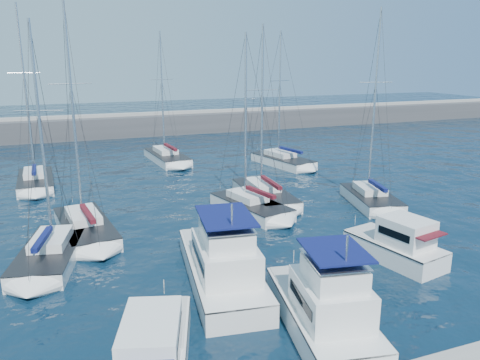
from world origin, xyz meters
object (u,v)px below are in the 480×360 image
object	(u,v)px
sailboat_mid_e	(371,198)
sailboat_back_a	(36,181)
sailboat_mid_a	(51,253)
motor_yacht_stbd_inner	(325,309)
sailboat_back_b	(167,157)
sailboat_mid_d	(264,194)
sailboat_mid_c	(251,206)
motor_yacht_port_inner	(223,266)
sailboat_back_c	(283,160)
motor_yacht_stbd_outer	(398,246)
sailboat_mid_b	(85,227)
motor_yacht_port_outer	(154,355)

from	to	relation	value
sailboat_mid_e	sailboat_back_a	bearing A→B (deg)	163.10
sailboat_mid_a	sailboat_mid_e	bearing A→B (deg)	18.28
motor_yacht_stbd_inner	sailboat_back_b	size ratio (longest dim) A/B	0.56
sailboat_mid_d	sailboat_back_a	world-z (taller)	sailboat_back_a
sailboat_mid_c	motor_yacht_stbd_inner	bearing A→B (deg)	-114.65
sailboat_mid_a	sailboat_mid_c	distance (m)	15.19
sailboat_back_b	sailboat_mid_d	bearing A→B (deg)	-81.36
motor_yacht_port_inner	motor_yacht_stbd_inner	xyz separation A→B (m)	(2.77, -5.78, 0.00)
motor_yacht_stbd_inner	sailboat_back_a	distance (m)	33.36
sailboat_back_a	sailboat_back_c	world-z (taller)	sailboat_back_a
motor_yacht_stbd_outer	sailboat_mid_e	distance (m)	11.18
motor_yacht_stbd_outer	sailboat_mid_e	size ratio (longest dim) A/B	0.40
motor_yacht_stbd_outer	sailboat_mid_d	xyz separation A→B (m)	(-2.49, 14.04, -0.43)
sailboat_mid_b	sailboat_mid_e	xyz separation A→B (m)	(22.48, -1.28, 0.01)
sailboat_mid_e	sailboat_back_a	xyz separation A→B (m)	(-26.15, 15.91, -0.00)
motor_yacht_port_outer	sailboat_back_b	xyz separation A→B (m)	(8.63, 37.60, -0.43)
sailboat_mid_b	sailboat_mid_e	distance (m)	22.52
motor_yacht_stbd_inner	sailboat_back_a	world-z (taller)	sailboat_back_a
motor_yacht_stbd_outer	sailboat_mid_a	distance (m)	20.72
sailboat_mid_a	sailboat_back_c	xyz separation A→B (m)	(24.26, 18.40, 0.00)
sailboat_mid_c	sailboat_back_b	distance (m)	20.88
sailboat_mid_d	sailboat_back_a	xyz separation A→B (m)	(-18.38, 11.72, 0.03)
sailboat_mid_d	sailboat_mid_a	bearing A→B (deg)	-155.35
motor_yacht_port_outer	motor_yacht_stbd_inner	distance (m)	7.57
motor_yacht_port_outer	sailboat_mid_b	distance (m)	16.55
motor_yacht_stbd_outer	sailboat_mid_e	world-z (taller)	sailboat_mid_e
motor_yacht_stbd_outer	sailboat_back_c	distance (m)	26.14
motor_yacht_port_inner	motor_yacht_stbd_outer	distance (m)	10.80
motor_yacht_stbd_inner	sailboat_mid_a	size ratio (longest dim) A/B	0.59
motor_yacht_stbd_inner	sailboat_mid_a	distance (m)	16.77
motor_yacht_stbd_outer	sailboat_back_a	xyz separation A→B (m)	(-20.87, 25.76, -0.39)
motor_yacht_port_inner	sailboat_mid_a	xyz separation A→B (m)	(-8.62, 6.52, -0.61)
motor_yacht_stbd_inner	sailboat_mid_d	world-z (taller)	sailboat_mid_d
motor_yacht_port_inner	sailboat_mid_a	distance (m)	10.83
motor_yacht_stbd_outer	sailboat_mid_a	xyz separation A→B (m)	(-19.39, 7.28, -0.42)
motor_yacht_stbd_outer	sailboat_back_a	distance (m)	33.16
sailboat_back_a	sailboat_back_c	size ratio (longest dim) A/B	1.13
sailboat_mid_b	sailboat_back_a	xyz separation A→B (m)	(-3.66, 14.63, 0.01)
motor_yacht_port_outer	motor_yacht_stbd_outer	world-z (taller)	same
sailboat_mid_b	sailboat_back_b	distance (m)	23.50
sailboat_mid_c	sailboat_back_a	xyz separation A→B (m)	(-16.07, 14.26, 0.03)
sailboat_mid_d	sailboat_mid_e	xyz separation A→B (m)	(7.77, -4.20, 0.04)
motor_yacht_stbd_inner	sailboat_mid_b	size ratio (longest dim) A/B	0.51
sailboat_mid_a	sailboat_mid_c	world-z (taller)	sailboat_mid_a
motor_yacht_port_inner	sailboat_back_c	size ratio (longest dim) A/B	0.71
motor_yacht_port_inner	sailboat_back_a	size ratio (longest dim) A/B	0.63
motor_yacht_port_inner	sailboat_mid_c	world-z (taller)	sailboat_mid_c
motor_yacht_port_outer	sailboat_back_a	xyz separation A→B (m)	(-5.30, 31.09, -0.39)
motor_yacht_port_inner	sailboat_mid_a	bearing A→B (deg)	150.55
motor_yacht_port_inner	sailboat_mid_c	distance (m)	12.30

